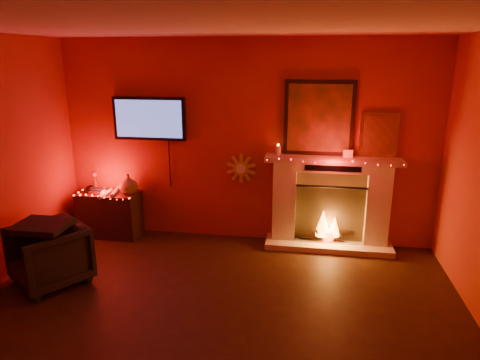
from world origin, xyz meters
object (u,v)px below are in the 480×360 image
object	(u,v)px
console_table	(111,211)
armchair	(49,255)
sunburst_clock	(241,168)
tv	(149,119)
fireplace	(330,194)

from	to	relation	value
console_table	armchair	size ratio (longest dim) A/B	1.21
sunburst_clock	tv	bearing A→B (deg)	-178.76
fireplace	armchair	xyz separation A→B (m)	(-3.09, -1.51, -0.39)
tv	sunburst_clock	distance (m)	1.41
console_table	sunburst_clock	bearing A→B (deg)	6.84
tv	armchair	size ratio (longest dim) A/B	1.66
tv	armchair	bearing A→B (deg)	-112.52
tv	console_table	distance (m)	1.42
tv	sunburst_clock	xyz separation A→B (m)	(1.25, 0.03, -0.65)
fireplace	tv	size ratio (longest dim) A/B	1.76
fireplace	tv	bearing A→B (deg)	178.50
sunburst_clock	armchair	size ratio (longest dim) A/B	0.54
sunburst_clock	console_table	distance (m)	1.94
fireplace	console_table	world-z (taller)	fireplace
sunburst_clock	armchair	bearing A→B (deg)	-139.94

